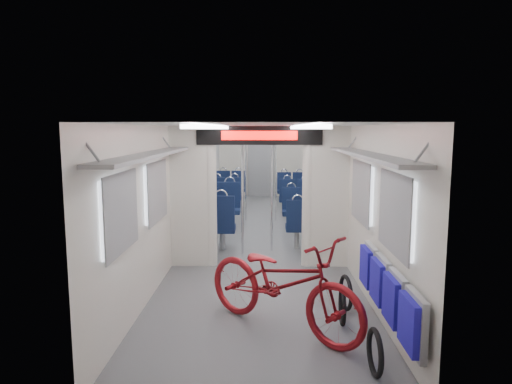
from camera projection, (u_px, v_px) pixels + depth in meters
carriage at (260, 167)px, 9.13m from camera, size 12.00×12.02×2.31m
bicycle at (282, 282)px, 5.07m from camera, size 2.10×1.93×1.11m
flip_bench at (387, 290)px, 4.76m from camera, size 0.12×2.13×0.54m
bike_hoop_a at (375, 355)px, 4.17m from camera, size 0.07×0.45×0.45m
bike_hoop_b at (342, 308)px, 5.25m from camera, size 0.08×0.45×0.45m
bike_hoop_c at (346, 294)px, 5.69m from camera, size 0.11×0.45×0.45m
seat_bay_near_left at (215, 211)px, 9.43m from camera, size 0.96×2.29×1.17m
seat_bay_near_right at (305, 214)px, 9.36m from camera, size 0.88×1.95×1.06m
seat_bay_far_left at (229, 189)px, 13.21m from camera, size 0.90×2.01×1.08m
seat_bay_far_right at (294, 191)px, 12.84m from camera, size 0.89×1.97×1.07m
stanchion_near_left at (242, 191)px, 8.15m from camera, size 0.04×0.04×2.30m
stanchion_near_right at (272, 190)px, 8.34m from camera, size 0.04×0.04×2.30m
stanchion_far_left at (246, 174)px, 11.18m from camera, size 0.05×0.05×2.30m
stanchion_far_right at (276, 174)px, 11.13m from camera, size 0.04×0.04×2.30m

